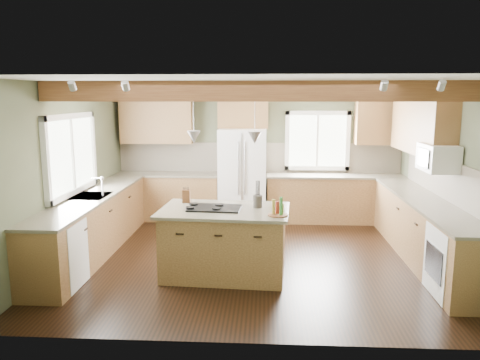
{
  "coord_description": "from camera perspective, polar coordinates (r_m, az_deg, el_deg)",
  "views": [
    {
      "loc": [
        0.15,
        -6.76,
        2.4
      ],
      "look_at": [
        -0.25,
        0.3,
        1.14
      ],
      "focal_mm": 35.0,
      "sensor_mm": 36.0,
      "label": 1
    }
  ],
  "objects": [
    {
      "name": "floor",
      "position": [
        7.17,
        1.86,
        -9.44
      ],
      "size": [
        5.6,
        5.6,
        0.0
      ],
      "primitive_type": "plane",
      "color": "black",
      "rests_on": "ground"
    },
    {
      "name": "window_back",
      "position": [
        9.33,
        9.4,
        4.75
      ],
      "size": [
        1.1,
        0.04,
        1.0
      ],
      "primitive_type": "cube",
      "color": "white",
      "rests_on": "wall_back"
    },
    {
      "name": "knife_block",
      "position": [
        6.67,
        -6.57,
        -1.98
      ],
      "size": [
        0.11,
        0.09,
        0.18
      ],
      "primitive_type": "cube",
      "rotation": [
        0.0,
        0.0,
        0.04
      ],
      "color": "brown",
      "rests_on": "island_top"
    },
    {
      "name": "soffit_trim",
      "position": [
        9.16,
        2.33,
        10.98
      ],
      "size": [
        5.55,
        0.2,
        0.1
      ],
      "primitive_type": "cube",
      "color": "#572B18",
      "rests_on": "ceiling"
    },
    {
      "name": "microwave",
      "position": [
        7.18,
        22.98,
        2.51
      ],
      "size": [
        0.4,
        0.7,
        0.38
      ],
      "primitive_type": "cube",
      "color": "white",
      "rests_on": "wall_right"
    },
    {
      "name": "counter_back_left",
      "position": [
        9.29,
        -8.87,
        0.7
      ],
      "size": [
        2.06,
        0.64,
        0.04
      ],
      "primitive_type": "cube",
      "color": "#4E4739",
      "rests_on": "base_cab_back_left"
    },
    {
      "name": "refrigerator",
      "position": [
        9.02,
        0.32,
        0.54
      ],
      "size": [
        0.9,
        0.74,
        1.8
      ],
      "primitive_type": "cube",
      "color": "white",
      "rests_on": "floor"
    },
    {
      "name": "bottle_tray",
      "position": [
        5.92,
        4.62,
        -3.27
      ],
      "size": [
        0.28,
        0.28,
        0.23
      ],
      "primitive_type": null,
      "rotation": [
        0.0,
        0.0,
        0.13
      ],
      "color": "#5D2F1C",
      "rests_on": "island_top"
    },
    {
      "name": "backsplash_right",
      "position": [
        7.4,
        24.04,
        -0.03
      ],
      "size": [
        0.03,
        3.7,
        0.58
      ],
      "primitive_type": "cube",
      "color": "brown",
      "rests_on": "wall_right"
    },
    {
      "name": "wall_right",
      "position": [
        7.34,
        24.34,
        0.59
      ],
      "size": [
        0.0,
        5.0,
        5.0
      ],
      "primitive_type": "plane",
      "rotation": [
        1.57,
        0.0,
        -1.57
      ],
      "color": "#444A35",
      "rests_on": "ground"
    },
    {
      "name": "utensil_crock",
      "position": [
        6.34,
        2.17,
        -2.62
      ],
      "size": [
        0.13,
        0.13,
        0.17
      ],
      "primitive_type": "cylinder",
      "rotation": [
        0.0,
        0.0,
        0.04
      ],
      "color": "#38302C",
      "rests_on": "island_top"
    },
    {
      "name": "ceiling",
      "position": [
        6.76,
        1.99,
        11.8
      ],
      "size": [
        5.6,
        5.6,
        0.0
      ],
      "primitive_type": "plane",
      "rotation": [
        3.14,
        0.0,
        0.0
      ],
      "color": "silver",
      "rests_on": "wall_back"
    },
    {
      "name": "wall_left",
      "position": [
        7.46,
        -20.13,
        1.01
      ],
      "size": [
        0.0,
        5.0,
        5.0
      ],
      "primitive_type": "plane",
      "rotation": [
        1.57,
        0.0,
        1.57
      ],
      "color": "#444A35",
      "rests_on": "ground"
    },
    {
      "name": "island",
      "position": [
        6.4,
        -1.89,
        -7.72
      ],
      "size": [
        1.67,
        1.08,
        0.88
      ],
      "primitive_type": "cube",
      "rotation": [
        0.0,
        0.0,
        -0.07
      ],
      "color": "brown",
      "rests_on": "floor"
    },
    {
      "name": "pendant_right",
      "position": [
        6.07,
        1.8,
        5.19
      ],
      "size": [
        0.18,
        0.18,
        0.16
      ],
      "primitive_type": "cone",
      "rotation": [
        3.14,
        0.0,
        0.0
      ],
      "color": "#B2B2B7",
      "rests_on": "ceiling"
    },
    {
      "name": "backsplash_back",
      "position": [
        9.32,
        2.28,
        2.77
      ],
      "size": [
        5.58,
        0.03,
        0.58
      ],
      "primitive_type": "cube",
      "color": "brown",
      "rests_on": "wall_back"
    },
    {
      "name": "upper_cab_back_corner",
      "position": [
        9.34,
        16.65,
        6.94
      ],
      "size": [
        0.9,
        0.35,
        0.9
      ],
      "primitive_type": "cube",
      "color": "brown",
      "rests_on": "wall_back"
    },
    {
      "name": "upper_cab_over_fridge",
      "position": [
        9.1,
        0.39,
        8.54
      ],
      "size": [
        0.96,
        0.35,
        0.7
      ],
      "primitive_type": "cube",
      "color": "brown",
      "rests_on": "wall_back"
    },
    {
      "name": "ceiling_beam",
      "position": [
        6.07,
        1.83,
        10.76
      ],
      "size": [
        5.55,
        0.26,
        0.26
      ],
      "primitive_type": "cube",
      "color": "#572B18",
      "rests_on": "ceiling"
    },
    {
      "name": "cooktop",
      "position": [
        6.29,
        -3.12,
        -3.42
      ],
      "size": [
        0.72,
        0.51,
        0.02
      ],
      "primitive_type": "cube",
      "rotation": [
        0.0,
        0.0,
        -0.07
      ],
      "color": "black",
      "rests_on": "island_top"
    },
    {
      "name": "island_top",
      "position": [
        6.28,
        -1.91,
        -3.72
      ],
      "size": [
        1.78,
        1.2,
        0.04
      ],
      "primitive_type": "cube",
      "rotation": [
        0.0,
        0.0,
        -0.07
      ],
      "color": "#4E4739",
      "rests_on": "island"
    },
    {
      "name": "upper_cab_back_left",
      "position": [
        9.34,
        -10.1,
        7.2
      ],
      "size": [
        1.4,
        0.35,
        0.9
      ],
      "primitive_type": "cube",
      "color": "brown",
      "rests_on": "wall_back"
    },
    {
      "name": "counter_back_right",
      "position": [
        9.18,
        11.57,
        0.51
      ],
      "size": [
        2.66,
        0.64,
        0.04
      ],
      "primitive_type": "cube",
      "color": "#4E4739",
      "rests_on": "base_cab_back_right"
    },
    {
      "name": "wall_back",
      "position": [
        9.32,
        2.29,
        3.33
      ],
      "size": [
        5.6,
        0.0,
        5.6
      ],
      "primitive_type": "plane",
      "rotation": [
        1.57,
        0.0,
        0.0
      ],
      "color": "#444A35",
      "rests_on": "ground"
    },
    {
      "name": "faucet",
      "position": [
        7.37,
        -16.43,
        -0.86
      ],
      "size": [
        0.02,
        0.02,
        0.28
      ],
      "primitive_type": "cylinder",
      "color": "#B2B2B7",
      "rests_on": "sink"
    },
    {
      "name": "counter_right",
      "position": [
        7.36,
        21.79,
        -2.39
      ],
      "size": [
        0.64,
        3.74,
        0.04
      ],
      "primitive_type": "cube",
      "color": "#4E4739",
      "rests_on": "base_cab_right"
    },
    {
      "name": "counter_left",
      "position": [
        7.46,
        -17.67,
        -1.97
      ],
      "size": [
        0.64,
        3.74,
        0.04
      ],
      "primitive_type": "cube",
      "color": "#4E4739",
      "rests_on": "base_cab_left"
    },
    {
      "name": "sink",
      "position": [
        7.46,
        -17.68,
        -1.94
      ],
      "size": [
        0.5,
        0.65,
        0.03
      ],
      "primitive_type": "cube",
      "color": "#262628",
      "rests_on": "counter_left"
    },
    {
      "name": "upper_cab_right",
      "position": [
        8.06,
        21.23,
        6.23
      ],
      "size": [
        0.35,
        2.2,
        0.9
      ],
      "primitive_type": "cube",
      "color": "brown",
      "rests_on": "wall_right"
    },
    {
      "name": "base_cab_back_right",
      "position": [
        9.27,
        11.47,
        -2.3
      ],
      "size": [
        2.62,
        0.6,
        0.88
      ],
      "primitive_type": "cube",
      "color": "brown",
      "rests_on": "floor"
    },
    {
      "name": "base_cab_right",
      "position": [
        7.46,
        21.56,
        -5.84
      ],
      "size": [
        0.6,
        3.7,
        0.88
      ],
      "primitive_type": "cube",
      "color": "brown",
      "rests_on": "floor"
    },
    {
      "name": "oven",
      "position": [
        6.3,
        25.16,
        -9.11
      ],
      "size": [
        0.6,
        0.72,
        0.84
      ],
      "primitive_type": "cube",
      "color": "white",
      "rests_on": "floor"
    },
    {
      "name": "dishwasher",
      "position": [
        6.42,
        -21.5,
        -8.49
      ],
      "size": [
        0.6,
        0.6,
        0.84
      ],
      "primitive_type": "cube",
      "color": "white",
      "rests_on": "floor"
    },
    {
      "name": "base_cab_back_left",
      "position": [
        9.37,
        -8.8,
        -2.07
      ],
      "size": [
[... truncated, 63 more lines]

